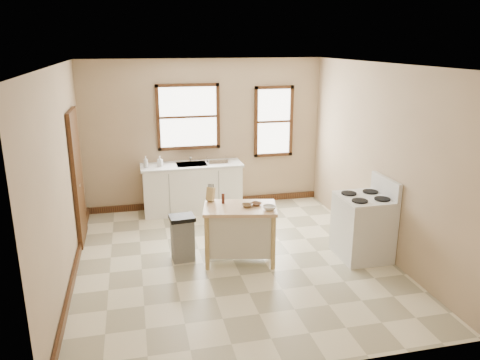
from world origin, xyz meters
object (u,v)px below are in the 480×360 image
object	(u,v)px
kitchen_island	(240,234)
bowl_b	(256,204)
pepper_grinder	(223,198)
trash_bin	(183,238)
soap_bottle_b	(160,161)
soap_bottle_a	(146,162)
bowl_c	(269,208)
dish_rack	(217,160)
knife_block	(211,195)
gas_stove	(363,218)
bowl_a	(247,206)

from	to	relation	value
kitchen_island	bowl_b	xyz separation A→B (m)	(0.24, 0.00, 0.44)
pepper_grinder	trash_bin	xyz separation A→B (m)	(-0.60, 0.03, -0.57)
bowl_b	trash_bin	world-z (taller)	bowl_b
soap_bottle_b	trash_bin	bearing A→B (deg)	-61.23
soap_bottle_a	bowl_c	distance (m)	2.87
pepper_grinder	trash_bin	size ratio (longest dim) A/B	0.22
soap_bottle_a	bowl_b	xyz separation A→B (m)	(1.47, -2.15, -0.17)
soap_bottle_a	dish_rack	xyz separation A→B (m)	(1.31, 0.07, -0.06)
soap_bottle_a	knife_block	world-z (taller)	soap_bottle_a
soap_bottle_b	trash_bin	size ratio (longest dim) A/B	0.27
trash_bin	soap_bottle_b	bearing A→B (deg)	89.62
knife_block	gas_stove	bearing A→B (deg)	16.58
dish_rack	pepper_grinder	world-z (taller)	dish_rack
dish_rack	trash_bin	world-z (taller)	dish_rack
soap_bottle_a	dish_rack	bearing A→B (deg)	-13.49
kitchen_island	bowl_a	xyz separation A→B (m)	(0.10, -0.04, 0.44)
knife_block	pepper_grinder	size ratio (longest dim) A/B	1.33
soap_bottle_b	dish_rack	xyz separation A→B (m)	(1.05, 0.00, -0.04)
soap_bottle_b	knife_block	bearing A→B (deg)	-48.12
bowl_b	kitchen_island	bearing A→B (deg)	-179.45
dish_rack	trash_bin	bearing A→B (deg)	-103.61
kitchen_island	gas_stove	distance (m)	1.83
bowl_c	gas_stove	size ratio (longest dim) A/B	0.15
soap_bottle_b	bowl_a	distance (m)	2.50
soap_bottle_a	knife_block	bearing A→B (deg)	-81.22
gas_stove	bowl_a	bearing A→B (deg)	172.11
kitchen_island	bowl_c	bearing A→B (deg)	-18.90
soap_bottle_a	bowl_a	distance (m)	2.56
soap_bottle_a	bowl_b	distance (m)	2.61
pepper_grinder	gas_stove	size ratio (longest dim) A/B	0.12
soap_bottle_a	gas_stove	world-z (taller)	gas_stove
soap_bottle_b	pepper_grinder	distance (m)	2.17
pepper_grinder	trash_bin	bearing A→B (deg)	177.10
dish_rack	bowl_c	xyz separation A→B (m)	(0.29, -2.44, -0.10)
soap_bottle_b	gas_stove	xyz separation A→B (m)	(2.77, -2.49, -0.41)
bowl_c	soap_bottle_a	bearing A→B (deg)	123.94
kitchen_island	trash_bin	size ratio (longest dim) A/B	1.50
soap_bottle_b	pepper_grinder	size ratio (longest dim) A/B	1.22
bowl_a	gas_stove	bearing A→B (deg)	-7.89
kitchen_island	pepper_grinder	xyz separation A→B (m)	(-0.21, 0.19, 0.49)
pepper_grinder	bowl_a	xyz separation A→B (m)	(0.30, -0.22, -0.06)
pepper_grinder	bowl_a	distance (m)	0.38
dish_rack	kitchen_island	size ratio (longest dim) A/B	0.37
bowl_b	bowl_c	xyz separation A→B (m)	(0.13, -0.23, 0.01)
bowl_a	trash_bin	xyz separation A→B (m)	(-0.91, 0.25, -0.52)
soap_bottle_a	trash_bin	world-z (taller)	soap_bottle_a
soap_bottle_b	bowl_a	world-z (taller)	soap_bottle_b
kitchen_island	bowl_b	bearing A→B (deg)	12.82
kitchen_island	trash_bin	distance (m)	0.84
soap_bottle_b	bowl_c	distance (m)	2.79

